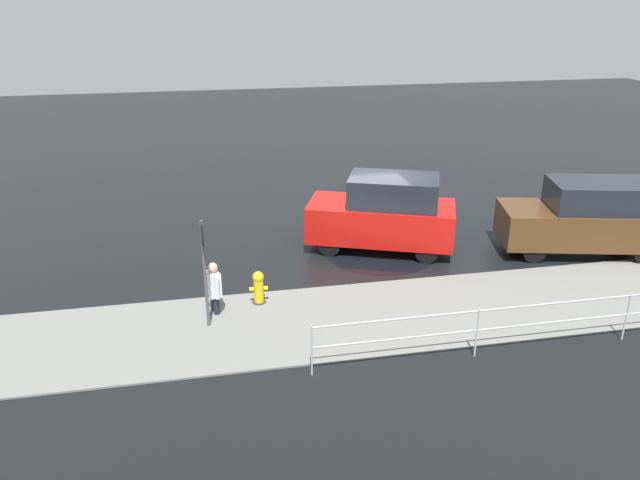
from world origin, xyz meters
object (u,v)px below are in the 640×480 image
Objects in this scene: moving_hatchback at (384,213)px; sign_post at (204,259)px; parked_sedan at (587,217)px; fire_hydrant at (259,288)px; pedestrian at (214,286)px.

sign_post is (4.85, 3.42, 0.55)m from moving_hatchback.
moving_hatchback is at bearing -144.85° from sign_post.
parked_sedan is 1.91× the size of sign_post.
moving_hatchback is at bearing -145.04° from fire_hydrant.
pedestrian is at bearing 31.36° from moving_hatchback.
parked_sedan reaches higher than fire_hydrant.
moving_hatchback is 5.40m from parked_sedan.
pedestrian is (9.93, 1.57, -0.31)m from parked_sedan.
moving_hatchback is at bearing -148.64° from pedestrian.
fire_hydrant is 1.06m from pedestrian.
pedestrian is 0.51× the size of sign_post.
parked_sedan is at bearing -168.09° from sign_post.
parked_sedan is 3.76× the size of pedestrian.
pedestrian is at bearing 15.24° from fire_hydrant.
moving_hatchback is at bearing -13.77° from parked_sedan.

